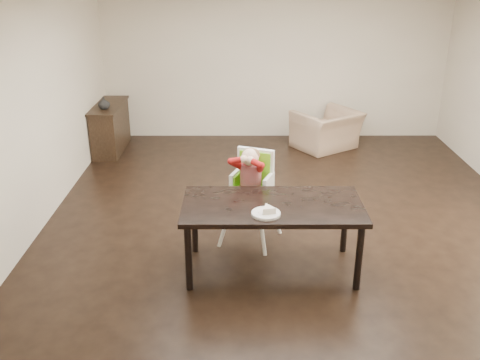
% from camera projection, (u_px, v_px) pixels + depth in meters
% --- Properties ---
extents(ground, '(7.00, 7.00, 0.00)m').
position_uv_depth(ground, '(290.00, 222.00, 6.59)').
color(ground, black).
rests_on(ground, ground).
extents(room_walls, '(6.02, 7.02, 2.71)m').
position_uv_depth(room_walls, '(296.00, 72.00, 5.88)').
color(room_walls, beige).
rests_on(room_walls, ground).
extents(dining_table, '(1.80, 0.90, 0.75)m').
position_uv_depth(dining_table, '(272.00, 211.00, 5.35)').
color(dining_table, black).
rests_on(dining_table, ground).
extents(high_chair, '(0.60, 0.60, 1.12)m').
position_uv_depth(high_chair, '(251.00, 176.00, 5.91)').
color(high_chair, white).
rests_on(high_chair, ground).
extents(plate, '(0.33, 0.33, 0.08)m').
position_uv_depth(plate, '(267.00, 212.00, 5.08)').
color(plate, white).
rests_on(plate, dining_table).
extents(armchair, '(1.18, 1.09, 0.87)m').
position_uv_depth(armchair, '(327.00, 124.00, 9.02)').
color(armchair, tan).
rests_on(armchair, ground).
extents(sideboard, '(0.44, 1.26, 0.79)m').
position_uv_depth(sideboard, '(111.00, 128.00, 8.93)').
color(sideboard, black).
rests_on(sideboard, ground).
extents(vase, '(0.21, 0.21, 0.19)m').
position_uv_depth(vase, '(104.00, 103.00, 8.49)').
color(vase, '#99999E').
rests_on(vase, sideboard).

